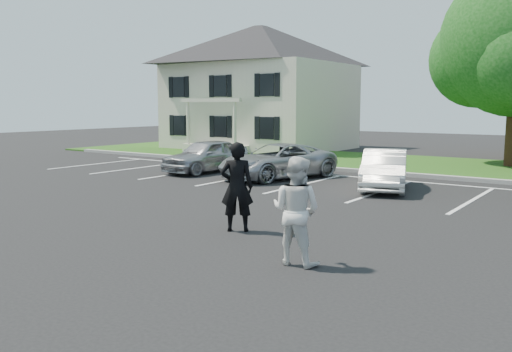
{
  "coord_description": "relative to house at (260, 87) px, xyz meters",
  "views": [
    {
      "loc": [
        6.53,
        -8.31,
        2.75
      ],
      "look_at": [
        0.0,
        1.0,
        1.25
      ],
      "focal_mm": 38.0,
      "sensor_mm": 36.0,
      "label": 1
    }
  ],
  "objects": [
    {
      "name": "curb",
      "position": [
        13.0,
        -7.97,
        -3.75
      ],
      "size": [
        40.0,
        0.3,
        0.15
      ],
      "primitive_type": "cube",
      "color": "gray",
      "rests_on": "ground"
    },
    {
      "name": "house",
      "position": [
        0.0,
        0.0,
        0.0
      ],
      "size": [
        10.3,
        9.22,
        7.6
      ],
      "color": "beige",
      "rests_on": "ground"
    },
    {
      "name": "car_white_sedan",
      "position": [
        12.88,
        -11.5,
        -3.18
      ],
      "size": [
        2.59,
        4.14,
        1.29
      ],
      "primitive_type": "imported",
      "rotation": [
        0.0,
        0.0,
        0.34
      ],
      "color": "silver",
      "rests_on": "ground"
    },
    {
      "name": "man_black_suit",
      "position": [
        12.52,
        -19.01,
        -2.85
      ],
      "size": [
        0.86,
        0.79,
        1.96
      ],
      "primitive_type": "imported",
      "rotation": [
        0.0,
        0.0,
        3.75
      ],
      "color": "black",
      "rests_on": "ground"
    },
    {
      "name": "car_silver_minivan",
      "position": [
        8.59,
        -11.29,
        -3.18
      ],
      "size": [
        3.42,
        5.11,
        1.3
      ],
      "primitive_type": "imported",
      "rotation": [
        0.0,
        0.0,
        -0.29
      ],
      "color": "#9B9EA2",
      "rests_on": "ground"
    },
    {
      "name": "grass_strip",
      "position": [
        13.0,
        -3.97,
        -3.79
      ],
      "size": [
        44.0,
        8.0,
        0.08
      ],
      "primitive_type": "cube",
      "color": "#1A5117",
      "rests_on": "ground"
    },
    {
      "name": "stall_lines",
      "position": [
        14.4,
        -11.02,
        -3.82
      ],
      "size": [
        34.0,
        5.36,
        0.01
      ],
      "color": "silver",
      "rests_on": "ground"
    },
    {
      "name": "man_white_shirt",
      "position": [
        14.83,
        -20.39,
        -2.89
      ],
      "size": [
        0.94,
        0.75,
        1.88
      ],
      "primitive_type": "imported",
      "rotation": [
        0.0,
        0.0,
        3.18
      ],
      "color": "silver",
      "rests_on": "ground"
    },
    {
      "name": "car_silver_west",
      "position": [
        5.16,
        -11.37,
        -3.15
      ],
      "size": [
        1.89,
        4.1,
        1.36
      ],
      "primitive_type": "imported",
      "rotation": [
        0.0,
        0.0,
        -0.07
      ],
      "color": "#9F9FA3",
      "rests_on": "ground"
    },
    {
      "name": "ground_plane",
      "position": [
        13.0,
        -19.97,
        -3.83
      ],
      "size": [
        90.0,
        90.0,
        0.0
      ],
      "primitive_type": "plane",
      "color": "black",
      "rests_on": "ground"
    }
  ]
}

